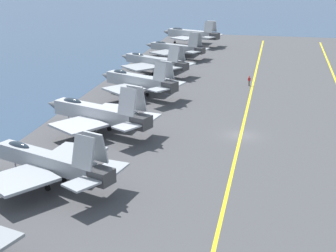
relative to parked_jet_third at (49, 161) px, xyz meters
The scene contains 10 objects.
ground_plane 25.87m from the parked_jet_third, 42.81° to the right, with size 2000.00×2000.00×0.00m, color #2D425B.
carrier_deck 25.85m from the parked_jet_third, 42.81° to the right, with size 171.14×53.11×0.40m, color #424244.
deck_stripe_centerline 25.83m from the parked_jet_third, 42.81° to the right, with size 154.03×0.36×0.01m, color yellow.
parked_jet_third is the anchor object (origin of this frame).
parked_jet_fourth 16.15m from the parked_jet_third, ahead, with size 13.45×16.71×6.82m.
parked_jet_fifth 33.87m from the parked_jet_third, ahead, with size 12.76×15.24×6.36m.
parked_jet_sixth 50.85m from the parked_jet_third, ahead, with size 13.37×16.35×6.10m.
parked_jet_seventh 67.58m from the parked_jet_third, ahead, with size 13.30×15.30×5.92m.
parked_jet_eighth 84.66m from the parked_jet_third, ahead, with size 12.34×16.12×6.37m.
crew_red_vest 48.25m from the parked_jet_third, 20.46° to the right, with size 0.43×0.46×1.75m.
Camera 1 is at (-62.17, -3.81, 22.26)m, focal length 55.00 mm.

